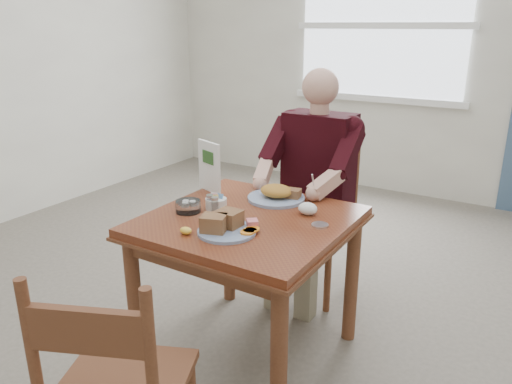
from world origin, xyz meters
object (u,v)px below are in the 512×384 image
Objects in this scene: diner at (313,169)px; far_plate at (278,194)px; chair_far at (318,218)px; near_plate at (225,225)px; table at (248,239)px.

diner reaches higher than far_plate.
chair_far reaches higher than far_plate.
far_plate is (-0.00, -0.51, 0.30)m from chair_far.
near_plate is 0.88× the size of far_plate.
far_plate is at bearing -90.46° from diner.
far_plate is (-0.00, -0.42, -0.03)m from diner.
near_plate is at bearing -87.08° from table.
chair_far is (0.00, 0.80, -0.16)m from table.
far_plate is at bearing -90.38° from chair_far.
chair_far is at bearing 90.01° from diner.
near_plate is (0.01, -0.91, -0.03)m from diner.
far_plate is (-0.00, 0.29, 0.14)m from table.
table is 0.32m from far_plate.
near_plate reaches higher than table.
near_plate is (0.01, -0.20, 0.14)m from table.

